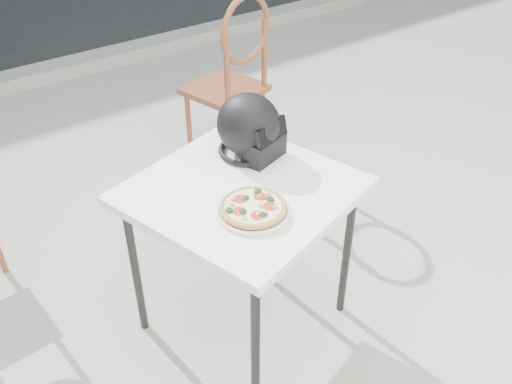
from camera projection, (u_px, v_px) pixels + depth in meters
ground at (236, 269)px, 3.11m from camera, size 80.00×80.00×0.00m
curb at (47, 73)px, 5.05m from camera, size 30.00×0.25×0.12m
cafe_table_main at (242, 201)px, 2.41m from camera, size 1.03×1.03×0.79m
plate at (253, 211)px, 2.22m from camera, size 0.33×0.33×0.02m
pizza at (253, 207)px, 2.21m from camera, size 0.34×0.34×0.03m
helmet at (250, 129)px, 2.51m from camera, size 0.35×0.36×0.28m
cafe_chair_main at (234, 72)px, 3.64m from camera, size 0.55×0.55×1.17m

